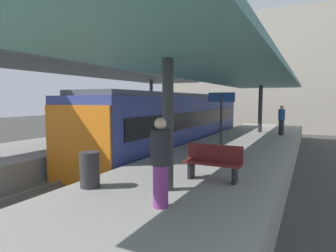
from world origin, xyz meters
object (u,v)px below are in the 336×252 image
at_px(commuter_train, 176,123).
at_px(passenger_near_bench, 281,120).
at_px(litter_bin, 90,170).
at_px(passenger_mid_platform, 161,161).
at_px(platform_sign, 221,110).
at_px(platform_bench, 213,161).

distance_m(commuter_train, passenger_near_bench, 5.95).
xyz_separation_m(commuter_train, litter_bin, (2.14, -9.22, -0.33)).
distance_m(commuter_train, passenger_mid_platform, 10.44).
relative_size(commuter_train, platform_sign, 6.72).
xyz_separation_m(platform_bench, passenger_mid_platform, (-0.32, -2.16, 0.39)).
height_order(passenger_near_bench, passenger_mid_platform, passenger_near_bench).
xyz_separation_m(passenger_near_bench, passenger_mid_platform, (-0.96, -12.65, -0.01)).
height_order(platform_bench, litter_bin, platform_bench).
height_order(platform_bench, passenger_mid_platform, passenger_mid_platform).
relative_size(platform_sign, passenger_near_bench, 1.33).
bearing_deg(passenger_mid_platform, litter_bin, 169.62).
distance_m(commuter_train, litter_bin, 9.47).
xyz_separation_m(platform_bench, passenger_near_bench, (0.65, 10.49, 0.40)).
bearing_deg(commuter_train, platform_bench, -59.05).
xyz_separation_m(litter_bin, passenger_mid_platform, (1.99, -0.37, 0.45)).
height_order(platform_bench, platform_sign, platform_sign).
bearing_deg(platform_bench, passenger_mid_platform, -98.32).
height_order(commuter_train, passenger_mid_platform, commuter_train).
bearing_deg(platform_sign, commuter_train, 129.63).
bearing_deg(passenger_near_bench, platform_bench, -93.53).
xyz_separation_m(platform_sign, litter_bin, (-1.70, -4.59, -1.22)).
height_order(platform_sign, litter_bin, platform_sign).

